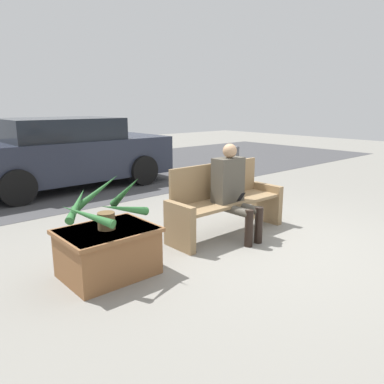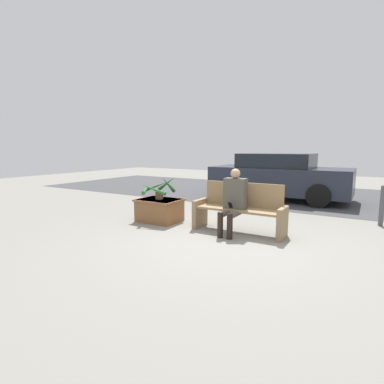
{
  "view_description": "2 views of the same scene",
  "coord_description": "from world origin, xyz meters",
  "px_view_note": "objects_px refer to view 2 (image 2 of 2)",
  "views": [
    {
      "loc": [
        -3.61,
        -2.69,
        1.71
      ],
      "look_at": [
        -0.68,
        0.63,
        0.67
      ],
      "focal_mm": 35.0,
      "sensor_mm": 36.0,
      "label": 1
    },
    {
      "loc": [
        2.05,
        -4.65,
        1.6
      ],
      "look_at": [
        -1.31,
        0.97,
        0.64
      ],
      "focal_mm": 28.0,
      "sensor_mm": 36.0,
      "label": 2
    }
  ],
  "objects_px": {
    "potted_plant": "(158,188)",
    "parked_car": "(279,176)",
    "bench": "(239,209)",
    "bollard_post": "(382,205)",
    "person_seated": "(233,199)",
    "planter_box": "(160,209)"
  },
  "relations": [
    {
      "from": "planter_box",
      "to": "potted_plant",
      "type": "height_order",
      "value": "potted_plant"
    },
    {
      "from": "bollard_post",
      "to": "planter_box",
      "type": "bearing_deg",
      "value": -154.14
    },
    {
      "from": "person_seated",
      "to": "parked_car",
      "type": "bearing_deg",
      "value": 94.24
    },
    {
      "from": "person_seated",
      "to": "planter_box",
      "type": "height_order",
      "value": "person_seated"
    },
    {
      "from": "potted_plant",
      "to": "parked_car",
      "type": "relative_size",
      "value": 0.2
    },
    {
      "from": "potted_plant",
      "to": "parked_car",
      "type": "height_order",
      "value": "parked_car"
    },
    {
      "from": "planter_box",
      "to": "bollard_post",
      "type": "distance_m",
      "value": 4.67
    },
    {
      "from": "potted_plant",
      "to": "bollard_post",
      "type": "height_order",
      "value": "potted_plant"
    },
    {
      "from": "person_seated",
      "to": "planter_box",
      "type": "xyz_separation_m",
      "value": [
        -1.78,
        0.07,
        -0.4
      ]
    },
    {
      "from": "parked_car",
      "to": "bollard_post",
      "type": "bearing_deg",
      "value": -39.91
    },
    {
      "from": "bench",
      "to": "bollard_post",
      "type": "relative_size",
      "value": 2.05
    },
    {
      "from": "person_seated",
      "to": "planter_box",
      "type": "bearing_deg",
      "value": 177.81
    },
    {
      "from": "bench",
      "to": "planter_box",
      "type": "bearing_deg",
      "value": -176.14
    },
    {
      "from": "planter_box",
      "to": "potted_plant",
      "type": "distance_m",
      "value": 0.47
    },
    {
      "from": "planter_box",
      "to": "bollard_post",
      "type": "bearing_deg",
      "value": 25.86
    },
    {
      "from": "parked_car",
      "to": "bollard_post",
      "type": "height_order",
      "value": "parked_car"
    },
    {
      "from": "bench",
      "to": "planter_box",
      "type": "height_order",
      "value": "bench"
    },
    {
      "from": "planter_box",
      "to": "parked_car",
      "type": "distance_m",
      "value": 4.59
    },
    {
      "from": "bench",
      "to": "parked_car",
      "type": "relative_size",
      "value": 0.42
    },
    {
      "from": "bench",
      "to": "potted_plant",
      "type": "relative_size",
      "value": 2.11
    },
    {
      "from": "planter_box",
      "to": "potted_plant",
      "type": "bearing_deg",
      "value": 167.59
    },
    {
      "from": "bench",
      "to": "person_seated",
      "type": "xyz_separation_m",
      "value": [
        -0.05,
        -0.19,
        0.23
      ]
    }
  ]
}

